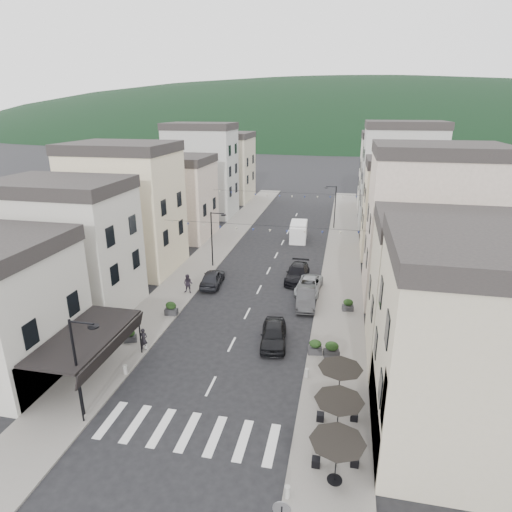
% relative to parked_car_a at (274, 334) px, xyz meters
% --- Properties ---
extents(ground, '(700.00, 700.00, 0.00)m').
position_rel_parked_car_a_xyz_m(ground, '(-2.94, -11.73, -0.76)').
color(ground, black).
rests_on(ground, ground).
extents(sidewalk_left, '(4.00, 76.00, 0.12)m').
position_rel_parked_car_a_xyz_m(sidewalk_left, '(-10.44, 20.27, -0.70)').
color(sidewalk_left, slate).
rests_on(sidewalk_left, ground).
extents(sidewalk_right, '(4.00, 76.00, 0.12)m').
position_rel_parked_car_a_xyz_m(sidewalk_right, '(4.56, 20.27, -0.70)').
color(sidewalk_right, slate).
rests_on(sidewalk_right, ground).
extents(hill_backdrop, '(640.00, 360.00, 70.00)m').
position_rel_parked_car_a_xyz_m(hill_backdrop, '(-2.94, 288.27, -0.76)').
color(hill_backdrop, black).
rests_on(hill_backdrop, ground).
extents(bistro_building, '(10.00, 8.00, 10.00)m').
position_rel_parked_car_a_xyz_m(bistro_building, '(11.56, -7.73, 4.24)').
color(bistro_building, '#B9AF93').
rests_on(bistro_building, ground).
extents(boutique_awning, '(3.77, 7.50, 3.28)m').
position_rel_parked_car_a_xyz_m(boutique_awning, '(-10.19, -6.73, 2.35)').
color(boutique_awning, black).
rests_on(boutique_awning, ground).
extents(buildings_row_left, '(10.20, 54.16, 14.00)m').
position_rel_parked_car_a_xyz_m(buildings_row_left, '(-17.44, 26.02, 5.36)').
color(buildings_row_left, beige).
rests_on(buildings_row_left, ground).
extents(buildings_row_right, '(10.20, 54.16, 14.50)m').
position_rel_parked_car_a_xyz_m(buildings_row_right, '(11.56, 24.86, 5.56)').
color(buildings_row_right, '#B9AF93').
rests_on(buildings_row_right, ground).
extents(cafe_terrace, '(2.50, 8.10, 2.53)m').
position_rel_parked_car_a_xyz_m(cafe_terrace, '(4.76, -8.93, 1.59)').
color(cafe_terrace, black).
rests_on(cafe_terrace, ground).
extents(streetlamp_left_near, '(1.70, 0.56, 6.00)m').
position_rel_parked_car_a_xyz_m(streetlamp_left_near, '(-8.77, -9.73, 2.94)').
color(streetlamp_left_near, black).
rests_on(streetlamp_left_near, ground).
extents(streetlamp_left_far, '(1.70, 0.56, 6.00)m').
position_rel_parked_car_a_xyz_m(streetlamp_left_far, '(-8.77, 14.27, 2.94)').
color(streetlamp_left_far, black).
rests_on(streetlamp_left_far, ground).
extents(streetlamp_right_far, '(1.70, 0.56, 6.00)m').
position_rel_parked_car_a_xyz_m(streetlamp_right_far, '(2.88, 32.27, 2.94)').
color(streetlamp_right_far, black).
rests_on(streetlamp_right_far, ground).
extents(bollards, '(11.66, 10.26, 0.60)m').
position_rel_parked_car_a_xyz_m(bollards, '(-2.94, -6.23, -0.34)').
color(bollards, gray).
rests_on(bollards, ground).
extents(bunting_near, '(19.00, 0.28, 0.62)m').
position_rel_parked_car_a_xyz_m(bunting_near, '(-2.94, 10.27, 4.89)').
color(bunting_near, black).
rests_on(bunting_near, ground).
extents(bunting_far, '(19.00, 0.28, 0.62)m').
position_rel_parked_car_a_xyz_m(bunting_far, '(-2.94, 26.27, 4.89)').
color(bunting_far, black).
rests_on(bunting_far, ground).
extents(parked_car_a, '(2.33, 4.67, 1.53)m').
position_rel_parked_car_a_xyz_m(parked_car_a, '(0.00, 0.00, 0.00)').
color(parked_car_a, black).
rests_on(parked_car_a, ground).
extents(parked_car_b, '(2.00, 4.70, 1.51)m').
position_rel_parked_car_a_xyz_m(parked_car_b, '(1.66, 6.77, -0.01)').
color(parked_car_b, '#2F2F31').
rests_on(parked_car_b, ground).
extents(parked_car_c, '(2.48, 4.86, 1.31)m').
position_rel_parked_car_a_xyz_m(parked_car_c, '(1.66, 9.73, -0.11)').
color(parked_car_c, '#909498').
rests_on(parked_car_c, ground).
extents(parked_car_d, '(2.18, 5.14, 1.48)m').
position_rel_parked_car_a_xyz_m(parked_car_d, '(0.30, 12.29, -0.02)').
color(parked_car_d, black).
rests_on(parked_car_d, ground).
extents(parked_car_e, '(2.19, 4.63, 1.53)m').
position_rel_parked_car_a_xyz_m(parked_car_e, '(-7.54, 9.36, 0.00)').
color(parked_car_e, black).
rests_on(parked_car_e, ground).
extents(delivery_van, '(2.30, 5.20, 2.44)m').
position_rel_parked_car_a_xyz_m(delivery_van, '(-1.14, 25.94, 0.43)').
color(delivery_van, white).
rests_on(delivery_van, ground).
extents(pedestrian_a, '(0.60, 0.41, 1.59)m').
position_rel_parked_car_a_xyz_m(pedestrian_a, '(-8.74, -2.82, 0.15)').
color(pedestrian_a, black).
rests_on(pedestrian_a, sidewalk_left).
extents(pedestrian_b, '(0.88, 0.69, 1.79)m').
position_rel_parked_car_a_xyz_m(pedestrian_b, '(-9.09, 6.97, 0.25)').
color(pedestrian_b, '#27202A').
rests_on(pedestrian_b, sidewalk_left).
extents(planter_la, '(1.03, 0.81, 1.02)m').
position_rel_parked_car_a_xyz_m(planter_la, '(-10.21, -2.03, -0.15)').
color(planter_la, '#303032').
rests_on(planter_la, sidewalk_left).
extents(planter_lb, '(1.07, 0.65, 1.15)m').
position_rel_parked_car_a_xyz_m(planter_lb, '(-8.94, 2.58, -0.09)').
color(planter_lb, '#2D2D2F').
rests_on(planter_lb, sidewalk_left).
extents(planter_ra, '(1.04, 0.67, 1.08)m').
position_rel_parked_car_a_xyz_m(planter_ra, '(3.06, -0.92, -0.12)').
color(planter_ra, '#2E2E30').
rests_on(planter_ra, sidewalk_right).
extents(planter_rb, '(1.14, 0.78, 1.17)m').
position_rel_parked_car_a_xyz_m(planter_rb, '(4.18, -1.08, -0.08)').
color(planter_rb, '#29282B').
rests_on(planter_rb, sidewalk_right).
extents(planter_rc, '(0.99, 0.64, 1.03)m').
position_rel_parked_car_a_xyz_m(planter_rc, '(5.23, 6.32, -0.14)').
color(planter_rc, '#302F32').
rests_on(planter_rc, sidewalk_right).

